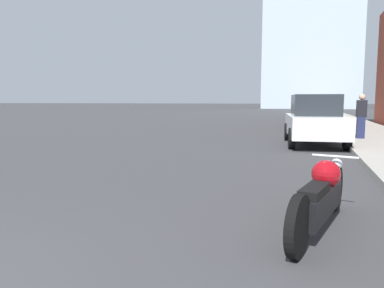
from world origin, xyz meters
TOP-DOWN VIEW (x-y plane):
  - sidewalk at (6.11, 40.00)m, footprint 2.95×240.00m
  - motorcycle at (3.50, 3.46)m, footprint 0.88×2.53m
  - parked_car_white at (3.60, 12.66)m, footprint 2.22×4.54m
  - parked_car_black at (3.40, 23.38)m, footprint 2.10×4.02m
  - parked_car_red at (3.46, 33.68)m, footprint 2.09×4.34m
  - pedestrian at (5.30, 14.05)m, footprint 0.36×0.23m

SIDE VIEW (x-z plane):
  - sidewalk at x=6.11m, z-range 0.00..0.15m
  - motorcycle at x=3.50m, z-range 0.00..0.82m
  - parked_car_black at x=3.40m, z-range 0.01..1.68m
  - parked_car_red at x=3.46m, z-range 0.02..1.72m
  - parked_car_white at x=3.60m, z-range -0.01..1.78m
  - pedestrian at x=5.30m, z-range 0.17..1.85m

